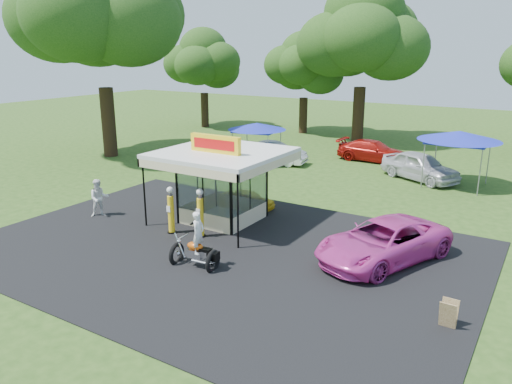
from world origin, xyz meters
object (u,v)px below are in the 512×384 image
at_px(gas_pump_right, 200,214).
at_px(a_frame_sign, 448,314).
at_px(gas_pump_left, 171,211).
at_px(tent_west, 257,127).
at_px(gas_station_kiosk, 223,184).
at_px(tent_east, 459,136).
at_px(spectator_west, 99,198).
at_px(pink_sedan, 383,242).
at_px(kiosk_car, 248,199).
at_px(motorcycle, 197,245).
at_px(bg_car_c, 420,166).
at_px(bg_car_b, 373,151).
at_px(bg_car_a, 274,153).

xyz_separation_m(gas_pump_right, a_frame_sign, (10.66, -1.99, -0.61)).
xyz_separation_m(gas_pump_left, tent_west, (-4.22, 14.05, 1.56)).
bearing_deg(gas_station_kiosk, tent_east, 56.57).
distance_m(gas_pump_left, spectator_west, 4.53).
relative_size(a_frame_sign, pink_sedan, 0.15).
distance_m(gas_pump_left, gas_pump_right, 1.42).
distance_m(gas_pump_left, tent_east, 17.58).
bearing_deg(pink_sedan, gas_station_kiosk, -162.16).
height_order(kiosk_car, tent_east, tent_east).
height_order(gas_station_kiosk, motorcycle, gas_station_kiosk).
xyz_separation_m(gas_pump_right, tent_west, (-5.60, 13.74, 1.54)).
distance_m(a_frame_sign, bg_car_c, 17.68).
height_order(pink_sedan, bg_car_b, pink_sedan).
height_order(gas_pump_left, pink_sedan, gas_pump_left).
relative_size(motorcycle, bg_car_c, 0.45).
relative_size(gas_pump_left, spectator_west, 1.16).
height_order(bg_car_b, tent_east, tent_east).
relative_size(pink_sedan, bg_car_c, 1.13).
relative_size(gas_station_kiosk, tent_west, 1.32).
bearing_deg(kiosk_car, gas_pump_left, 169.19).
xyz_separation_m(pink_sedan, spectator_west, (-13.40, -2.05, 0.13)).
xyz_separation_m(kiosk_car, bg_car_c, (6.00, 10.40, 0.39)).
height_order(gas_pump_right, tent_east, tent_east).
distance_m(a_frame_sign, spectator_west, 16.65).
bearing_deg(gas_pump_left, kiosk_car, 79.19).
bearing_deg(gas_pump_left, bg_car_b, 81.98).
relative_size(spectator_west, tent_east, 0.40).
xyz_separation_m(a_frame_sign, bg_car_c, (-5.12, 16.91, 0.43)).
relative_size(gas_pump_left, bg_car_b, 0.42).
height_order(gas_station_kiosk, gas_pump_right, gas_station_kiosk).
distance_m(bg_car_a, bg_car_b, 7.24).
height_order(motorcycle, tent_west, tent_west).
distance_m(motorcycle, kiosk_car, 7.41).
distance_m(pink_sedan, tent_east, 13.12).
bearing_deg(kiosk_car, a_frame_sign, -120.36).
relative_size(gas_pump_right, spectator_west, 1.18).
height_order(pink_sedan, tent_east, tent_east).
height_order(tent_west, tent_east, tent_east).
bearing_deg(gas_station_kiosk, gas_pump_left, -109.34).
xyz_separation_m(gas_pump_left, pink_sedan, (8.88, 2.01, -0.23)).
height_order(bg_car_b, bg_car_c, bg_car_c).
xyz_separation_m(kiosk_car, tent_east, (8.13, 10.10, 2.50)).
relative_size(pink_sedan, bg_car_b, 1.12).
relative_size(bg_car_c, tent_east, 1.09).
xyz_separation_m(motorcycle, bg_car_a, (-6.22, 16.65, -0.12)).
bearing_deg(bg_car_b, kiosk_car, 174.55).
relative_size(gas_pump_right, bg_car_c, 0.43).
xyz_separation_m(gas_pump_right, bg_car_b, (1.28, 18.58, -0.30)).
height_order(pink_sedan, bg_car_a, pink_sedan).
bearing_deg(pink_sedan, motorcycle, -121.21).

